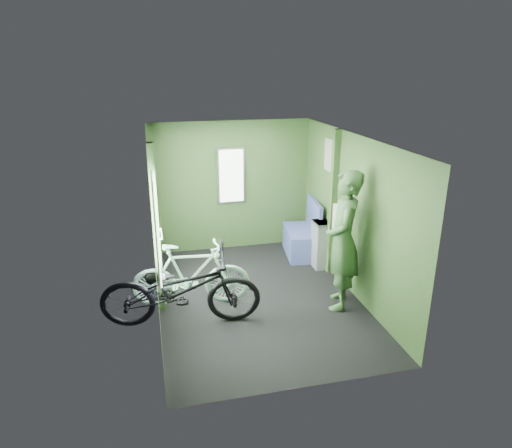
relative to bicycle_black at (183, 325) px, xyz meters
The scene contains 6 objects.
room 1.88m from the bicycle_black, 26.47° to the left, with size 4.00×4.02×2.31m.
bicycle_black is the anchor object (origin of this frame).
bicycle_mint 0.48m from the bicycle_black, 69.37° to the left, with size 0.46×1.64×0.98m, color #95CFAF.
passenger 2.39m from the bicycle_black, ahead, with size 0.70×0.83×1.93m.
waste_box 2.74m from the bicycle_black, 28.64° to the left, with size 0.23×0.33×0.79m, color slate.
bench_seat 2.95m from the bicycle_black, 39.48° to the left, with size 0.63×0.99×0.98m.
Camera 1 is at (-1.38, -5.71, 3.22)m, focal length 32.00 mm.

